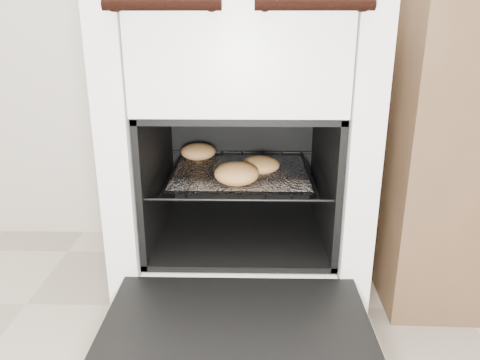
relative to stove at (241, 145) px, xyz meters
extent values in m
cube|color=white|center=(0.00, 0.01, 0.01)|extent=(0.64, 0.69, 0.99)
cylinder|color=black|center=(-0.15, -0.35, 0.38)|extent=(0.24, 0.02, 0.02)
cylinder|color=black|center=(0.15, -0.35, 0.38)|extent=(0.24, 0.02, 0.02)
cube|color=black|center=(0.00, -0.54, -0.26)|extent=(0.56, 0.43, 0.03)
cube|color=white|center=(0.00, -0.54, -0.28)|extent=(0.58, 0.45, 0.02)
cylinder|color=black|center=(-0.23, -0.07, -0.06)|extent=(0.01, 0.45, 0.01)
cylinder|color=black|center=(0.23, -0.07, -0.06)|extent=(0.01, 0.45, 0.01)
cylinder|color=black|center=(0.00, -0.29, -0.06)|extent=(0.46, 0.01, 0.01)
cylinder|color=black|center=(0.00, 0.14, -0.06)|extent=(0.46, 0.01, 0.01)
cylinder|color=black|center=(-0.19, -0.07, -0.06)|extent=(0.01, 0.43, 0.01)
cylinder|color=black|center=(-0.13, -0.07, -0.06)|extent=(0.01, 0.43, 0.01)
cylinder|color=black|center=(-0.06, -0.07, -0.06)|extent=(0.01, 0.43, 0.01)
cylinder|color=black|center=(0.00, -0.07, -0.06)|extent=(0.01, 0.43, 0.01)
cylinder|color=black|center=(0.06, -0.07, -0.06)|extent=(0.01, 0.43, 0.01)
cylinder|color=black|center=(0.13, -0.07, -0.06)|extent=(0.01, 0.43, 0.01)
cylinder|color=black|center=(0.19, -0.07, -0.06)|extent=(0.01, 0.43, 0.01)
cube|color=white|center=(0.00, -0.09, -0.05)|extent=(0.36, 0.32, 0.01)
ellipsoid|color=tan|center=(-0.01, -0.20, -0.02)|extent=(0.15, 0.15, 0.06)
ellipsoid|color=tan|center=(-0.13, 0.02, -0.03)|extent=(0.13, 0.13, 0.05)
ellipsoid|color=tan|center=(0.05, -0.10, -0.03)|extent=(0.15, 0.15, 0.04)
camera|label=1|loc=(0.02, -1.33, 0.35)|focal=35.00mm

